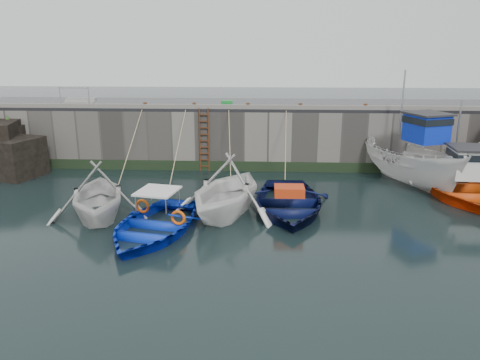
# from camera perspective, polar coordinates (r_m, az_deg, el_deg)

# --- Properties ---
(ground) EXTENTS (120.00, 120.00, 0.00)m
(ground) POSITION_cam_1_polar(r_m,az_deg,el_deg) (14.60, -1.31, -9.04)
(ground) COLOR black
(ground) RESTS_ON ground
(quay_back) EXTENTS (30.00, 5.00, 3.00)m
(quay_back) POSITION_cam_1_polar(r_m,az_deg,el_deg) (26.13, 0.70, 5.73)
(quay_back) COLOR slate
(quay_back) RESTS_ON ground
(road_back) EXTENTS (30.00, 5.00, 0.16)m
(road_back) POSITION_cam_1_polar(r_m,az_deg,el_deg) (25.89, 0.72, 9.17)
(road_back) COLOR black
(road_back) RESTS_ON quay_back
(kerb_back) EXTENTS (30.00, 0.30, 0.20)m
(kerb_back) POSITION_cam_1_polar(r_m,az_deg,el_deg) (23.54, 0.49, 8.92)
(kerb_back) COLOR slate
(kerb_back) RESTS_ON road_back
(algae_back) EXTENTS (30.00, 0.08, 0.50)m
(algae_back) POSITION_cam_1_polar(r_m,az_deg,el_deg) (23.91, 0.45, 1.69)
(algae_back) COLOR black
(algae_back) RESTS_ON ground
(ladder) EXTENTS (0.51, 0.08, 3.20)m
(ladder) POSITION_cam_1_polar(r_m,az_deg,el_deg) (23.74, -4.39, 4.85)
(ladder) COLOR #3F1E0F
(ladder) RESTS_ON ground
(boat_near_white) EXTENTS (5.07, 5.49, 2.40)m
(boat_near_white) POSITION_cam_1_polar(r_m,az_deg,el_deg) (18.42, -16.78, -4.29)
(boat_near_white) COLOR silver
(boat_near_white) RESTS_ON ground
(boat_near_white_rope) EXTENTS (0.04, 5.16, 3.10)m
(boat_near_white_rope) POSITION_cam_1_polar(r_m,az_deg,el_deg) (22.70, -12.87, -0.18)
(boat_near_white_rope) COLOR tan
(boat_near_white_rope) RESTS_ON ground
(boat_near_blue) EXTENTS (4.60, 5.76, 1.07)m
(boat_near_blue) POSITION_cam_1_polar(r_m,az_deg,el_deg) (16.47, -10.50, -6.31)
(boat_near_blue) COLOR #0E32D3
(boat_near_blue) RESTS_ON ground
(boat_near_blue_rope) EXTENTS (0.04, 6.44, 3.10)m
(boat_near_blue_rope) POSITION_cam_1_polar(r_m,az_deg,el_deg) (21.49, -7.22, -0.81)
(boat_near_blue_rope) COLOR tan
(boat_near_blue_rope) RESTS_ON ground
(boat_near_blacktrim) EXTENTS (5.64, 6.08, 2.63)m
(boat_near_blacktrim) POSITION_cam_1_polar(r_m,az_deg,el_deg) (17.88, -1.68, -4.21)
(boat_near_blacktrim) COLOR white
(boat_near_blacktrim) RESTS_ON ground
(boat_near_blacktrim_rope) EXTENTS (0.04, 4.74, 3.10)m
(boat_near_blacktrim_rope) POSITION_cam_1_polar(r_m,az_deg,el_deg) (22.13, -0.75, -0.18)
(boat_near_blacktrim_rope) COLOR tan
(boat_near_blacktrim_rope) RESTS_ON ground
(boat_near_navy) EXTENTS (4.02, 5.59, 1.15)m
(boat_near_navy) POSITION_cam_1_polar(r_m,az_deg,el_deg) (18.46, 5.79, -3.62)
(boat_near_navy) COLOR #090F39
(boat_near_navy) RESTS_ON ground
(boat_near_navy_rope) EXTENTS (0.04, 4.22, 3.10)m
(boat_near_navy_rope) POSITION_cam_1_polar(r_m,az_deg,el_deg) (22.42, 5.31, -0.04)
(boat_near_navy_rope) COLOR tan
(boat_near_navy_rope) RESTS_ON ground
(boat_far_white) EXTENTS (4.60, 6.85, 5.48)m
(boat_far_white) POSITION_cam_1_polar(r_m,az_deg,el_deg) (22.77, 20.47, 1.98)
(boat_far_white) COLOR white
(boat_far_white) RESTS_ON ground
(boat_far_orange) EXTENTS (4.91, 6.57, 4.30)m
(boat_far_orange) POSITION_cam_1_polar(r_m,az_deg,el_deg) (22.19, 25.33, -0.61)
(boat_far_orange) COLOR #EA470C
(boat_far_orange) RESTS_ON ground
(fish_crate) EXTENTS (0.63, 0.49, 0.31)m
(fish_crate) POSITION_cam_1_polar(r_m,az_deg,el_deg) (24.44, -1.60, 9.31)
(fish_crate) COLOR #18862F
(fish_crate) RESTS_ON road_back
(railing) EXTENTS (1.60, 1.05, 1.00)m
(railing) POSITION_cam_1_polar(r_m,az_deg,el_deg) (26.46, -18.95, 9.08)
(railing) COLOR #A5A8AD
(railing) RESTS_ON road_back
(bollard_a) EXTENTS (0.18, 0.18, 0.28)m
(bollard_a) POSITION_cam_1_polar(r_m,az_deg,el_deg) (24.36, -11.48, 8.94)
(bollard_a) COLOR #3F1E0F
(bollard_a) RESTS_ON road_back
(bollard_b) EXTENTS (0.18, 0.18, 0.28)m
(bollard_b) POSITION_cam_1_polar(r_m,az_deg,el_deg) (23.87, -5.58, 9.04)
(bollard_b) COLOR #3F1E0F
(bollard_b) RESTS_ON road_back
(bollard_c) EXTENTS (0.18, 0.18, 0.28)m
(bollard_c) POSITION_cam_1_polar(r_m,az_deg,el_deg) (23.62, 0.99, 9.04)
(bollard_c) COLOR #3F1E0F
(bollard_c) RESTS_ON road_back
(bollard_d) EXTENTS (0.18, 0.18, 0.28)m
(bollard_d) POSITION_cam_1_polar(r_m,az_deg,el_deg) (23.68, 7.37, 8.93)
(bollard_d) COLOR #3F1E0F
(bollard_d) RESTS_ON road_back
(bollard_e) EXTENTS (0.18, 0.18, 0.28)m
(bollard_e) POSITION_cam_1_polar(r_m,az_deg,el_deg) (24.13, 15.05, 8.65)
(bollard_e) COLOR #3F1E0F
(bollard_e) RESTS_ON road_back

